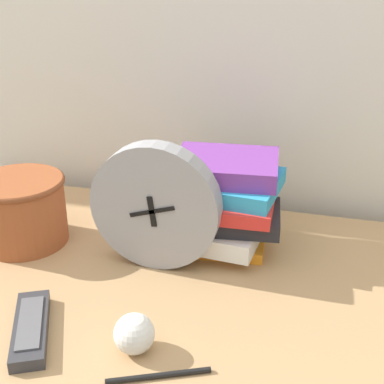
% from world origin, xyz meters
% --- Properties ---
extents(desk_clock, '(0.23, 0.04, 0.23)m').
position_xyz_m(desk_clock, '(0.01, 0.37, 0.86)').
color(desk_clock, '#99999E').
rests_on(desk_clock, desk).
extents(book_stack, '(0.22, 0.20, 0.18)m').
position_xyz_m(book_stack, '(0.11, 0.47, 0.84)').
color(book_stack, orange).
rests_on(book_stack, desk).
extents(basket, '(0.18, 0.18, 0.13)m').
position_xyz_m(basket, '(-0.27, 0.38, 0.82)').
color(basket, '#994C28').
rests_on(basket, desk).
extents(tv_remote, '(0.12, 0.17, 0.02)m').
position_xyz_m(tv_remote, '(-0.12, 0.13, 0.76)').
color(tv_remote, '#333338').
rests_on(tv_remote, desk).
extents(crumpled_paper_ball, '(0.06, 0.06, 0.06)m').
position_xyz_m(crumpled_paper_ball, '(0.05, 0.13, 0.78)').
color(crumpled_paper_ball, white).
rests_on(crumpled_paper_ball, desk).
extents(pen, '(0.14, 0.07, 0.01)m').
position_xyz_m(pen, '(0.10, 0.09, 0.75)').
color(pen, black).
rests_on(pen, desk).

